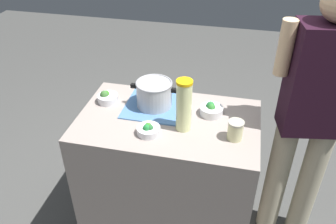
{
  "coord_description": "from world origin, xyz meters",
  "views": [
    {
      "loc": [
        0.36,
        -1.62,
        2.08
      ],
      "look_at": [
        0.0,
        0.0,
        0.95
      ],
      "focal_mm": 37.17,
      "sensor_mm": 36.0,
      "label": 1
    }
  ],
  "objects_px": {
    "broccoli_bowl_front": "(211,110)",
    "broccoli_bowl_back": "(107,98)",
    "broccoli_bowl_center": "(148,130)",
    "mason_jar": "(235,130)",
    "lemonade_pitcher": "(184,105)",
    "person_cook": "(310,118)",
    "cooking_pot": "(154,93)"
  },
  "relations": [
    {
      "from": "lemonade_pitcher",
      "to": "broccoli_bowl_back",
      "type": "relative_size",
      "value": 2.38
    },
    {
      "from": "mason_jar",
      "to": "broccoli_bowl_front",
      "type": "height_order",
      "value": "mason_jar"
    },
    {
      "from": "lemonade_pitcher",
      "to": "mason_jar",
      "type": "height_order",
      "value": "lemonade_pitcher"
    },
    {
      "from": "lemonade_pitcher",
      "to": "broccoli_bowl_front",
      "type": "distance_m",
      "value": 0.26
    },
    {
      "from": "lemonade_pitcher",
      "to": "broccoli_bowl_center",
      "type": "height_order",
      "value": "lemonade_pitcher"
    },
    {
      "from": "cooking_pot",
      "to": "lemonade_pitcher",
      "type": "bearing_deg",
      "value": -40.64
    },
    {
      "from": "broccoli_bowl_back",
      "to": "person_cook",
      "type": "distance_m",
      "value": 1.21
    },
    {
      "from": "broccoli_bowl_front",
      "to": "broccoli_bowl_back",
      "type": "xyz_separation_m",
      "value": [
        -0.65,
        -0.01,
        -0.0
      ]
    },
    {
      "from": "mason_jar",
      "to": "lemonade_pitcher",
      "type": "bearing_deg",
      "value": 174.32
    },
    {
      "from": "mason_jar",
      "to": "broccoli_bowl_front",
      "type": "relative_size",
      "value": 0.81
    },
    {
      "from": "broccoli_bowl_front",
      "to": "broccoli_bowl_back",
      "type": "bearing_deg",
      "value": -179.47
    },
    {
      "from": "cooking_pot",
      "to": "broccoli_bowl_back",
      "type": "bearing_deg",
      "value": -177.27
    },
    {
      "from": "broccoli_bowl_back",
      "to": "broccoli_bowl_center",
      "type": "bearing_deg",
      "value": -37.42
    },
    {
      "from": "cooking_pot",
      "to": "broccoli_bowl_back",
      "type": "distance_m",
      "value": 0.31
    },
    {
      "from": "lemonade_pitcher",
      "to": "mason_jar",
      "type": "bearing_deg",
      "value": -5.68
    },
    {
      "from": "lemonade_pitcher",
      "to": "broccoli_bowl_front",
      "type": "height_order",
      "value": "lemonade_pitcher"
    },
    {
      "from": "broccoli_bowl_front",
      "to": "broccoli_bowl_center",
      "type": "distance_m",
      "value": 0.41
    },
    {
      "from": "lemonade_pitcher",
      "to": "broccoli_bowl_center",
      "type": "distance_m",
      "value": 0.24
    },
    {
      "from": "lemonade_pitcher",
      "to": "person_cook",
      "type": "xyz_separation_m",
      "value": [
        0.69,
        0.2,
        -0.11
      ]
    },
    {
      "from": "cooking_pot",
      "to": "mason_jar",
      "type": "xyz_separation_m",
      "value": [
        0.5,
        -0.21,
        -0.04
      ]
    },
    {
      "from": "broccoli_bowl_center",
      "to": "mason_jar",
      "type": "bearing_deg",
      "value": 7.41
    },
    {
      "from": "broccoli_bowl_center",
      "to": "broccoli_bowl_back",
      "type": "relative_size",
      "value": 1.02
    },
    {
      "from": "broccoli_bowl_front",
      "to": "broccoli_bowl_back",
      "type": "distance_m",
      "value": 0.65
    },
    {
      "from": "cooking_pot",
      "to": "lemonade_pitcher",
      "type": "distance_m",
      "value": 0.29
    },
    {
      "from": "lemonade_pitcher",
      "to": "broccoli_bowl_front",
      "type": "bearing_deg",
      "value": 52.3
    },
    {
      "from": "broccoli_bowl_center",
      "to": "broccoli_bowl_back",
      "type": "bearing_deg",
      "value": 142.58
    },
    {
      "from": "broccoli_bowl_front",
      "to": "person_cook",
      "type": "height_order",
      "value": "person_cook"
    },
    {
      "from": "broccoli_bowl_center",
      "to": "broccoli_bowl_back",
      "type": "height_order",
      "value": "broccoli_bowl_back"
    },
    {
      "from": "mason_jar",
      "to": "broccoli_bowl_back",
      "type": "distance_m",
      "value": 0.83
    },
    {
      "from": "broccoli_bowl_front",
      "to": "broccoli_bowl_back",
      "type": "relative_size",
      "value": 1.06
    },
    {
      "from": "cooking_pot",
      "to": "broccoli_bowl_back",
      "type": "height_order",
      "value": "cooking_pot"
    },
    {
      "from": "lemonade_pitcher",
      "to": "broccoli_bowl_back",
      "type": "bearing_deg",
      "value": 161.79
    }
  ]
}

